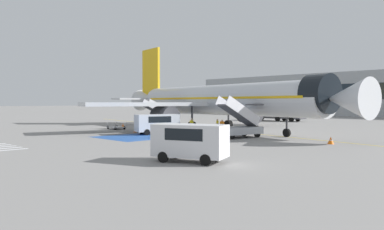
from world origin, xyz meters
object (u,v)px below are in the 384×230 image
object	(u,v)px
traffic_cone_1	(136,130)
traffic_cone_2	(331,140)
airliner	(215,100)
service_van_1	(157,122)
service_van_0	(190,140)
ground_crew_1	(217,125)
traffic_cone_0	(123,125)
boarding_stairs_aft	(160,121)
baggage_cart	(116,127)
ground_crew_2	(222,126)
ground_crew_3	(192,125)
fuel_tanker	(277,111)
boarding_stairs_forward	(238,127)
ground_crew_0	(153,119)

from	to	relation	value
traffic_cone_1	traffic_cone_2	world-z (taller)	traffic_cone_2
airliner	service_van_1	world-z (taller)	airliner
service_van_0	service_van_1	distance (m)	19.08
service_van_1	traffic_cone_2	world-z (taller)	service_van_1
service_van_0	traffic_cone_1	bearing A→B (deg)	40.51
ground_crew_1	traffic_cone_0	xyz separation A→B (m)	(-16.12, -1.61, -0.64)
airliner	ground_crew_1	bearing A→B (deg)	54.45
boarding_stairs_aft	traffic_cone_1	xyz separation A→B (m)	(2.76, -5.90, -0.67)
baggage_cart	traffic_cone_1	xyz separation A→B (m)	(5.75, -1.11, 0.05)
traffic_cone_2	service_van_0	bearing A→B (deg)	-96.20
traffic_cone_2	ground_crew_2	bearing A→B (deg)	175.49
service_van_1	ground_crew_3	size ratio (longest dim) A/B	3.00
ground_crew_2	traffic_cone_2	world-z (taller)	ground_crew_2
traffic_cone_2	ground_crew_3	bearing A→B (deg)	-177.11
baggage_cart	ground_crew_3	size ratio (longest dim) A/B	1.66
traffic_cone_0	traffic_cone_1	distance (m)	9.53
boarding_stairs_aft	ground_crew_3	bearing A→B (deg)	-6.13
service_van_1	fuel_tanker	bearing A→B (deg)	-60.39
boarding_stairs_aft	ground_crew_1	world-z (taller)	boarding_stairs_aft
boarding_stairs_forward	ground_crew_1	distance (m)	5.34
airliner	service_van_1	xyz separation A→B (m)	(-0.30, -9.04, -2.46)
airliner	ground_crew_2	xyz separation A→B (m)	(4.46, -3.82, -2.84)
airliner	service_van_0	world-z (taller)	airliner
service_van_1	ground_crew_1	bearing A→B (deg)	-105.59
service_van_0	baggage_cart	size ratio (longest dim) A/B	1.68
ground_crew_3	airliner	bearing A→B (deg)	-64.95
airliner	boarding_stairs_aft	bearing A→B (deg)	-54.62
traffic_cone_2	traffic_cone_0	bearing A→B (deg)	-179.46
traffic_cone_0	traffic_cone_2	size ratio (longest dim) A/B	0.88
fuel_tanker	traffic_cone_0	distance (m)	30.27
fuel_tanker	ground_crew_0	bearing A→B (deg)	170.89
boarding_stairs_aft	ground_crew_2	xyz separation A→B (m)	(11.24, -0.52, -0.07)
baggage_cart	ground_crew_1	distance (m)	14.05
ground_crew_0	service_van_0	bearing A→B (deg)	-89.44
airliner	ground_crew_3	size ratio (longest dim) A/B	24.19
boarding_stairs_aft	ground_crew_0	xyz separation A→B (m)	(-3.51, 1.61, 0.12)
service_van_1	boarding_stairs_aft	bearing A→B (deg)	-22.79
airliner	traffic_cone_0	size ratio (longest dim) A/B	74.80
service_van_0	fuel_tanker	bearing A→B (deg)	5.23
airliner	boarding_stairs_forward	size ratio (longest dim) A/B	7.32
service_van_0	ground_crew_2	bearing A→B (deg)	13.66
fuel_tanker	ground_crew_3	distance (m)	31.28
ground_crew_2	traffic_cone_0	world-z (taller)	ground_crew_2
boarding_stairs_aft	traffic_cone_0	xyz separation A→B (m)	(-5.85, -1.81, -0.71)
ground_crew_1	traffic_cone_0	world-z (taller)	ground_crew_1
service_van_1	ground_crew_2	xyz separation A→B (m)	(4.76, 5.23, -0.38)
boarding_stairs_aft	traffic_cone_1	bearing A→B (deg)	-55.44
ground_crew_3	traffic_cone_1	world-z (taller)	ground_crew_3
service_van_0	service_van_1	bearing A→B (deg)	34.88
fuel_tanker	ground_crew_1	bearing A→B (deg)	-161.32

